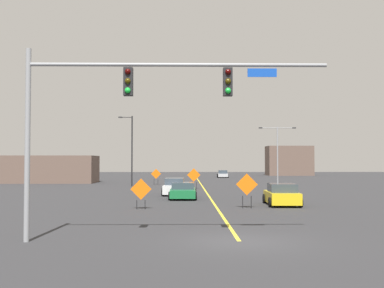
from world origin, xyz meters
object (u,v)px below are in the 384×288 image
street_lamp_far_left (131,148)px  car_silver_mid (223,174)px  car_yellow_far (282,195)px  car_white_approaching (175,187)px  construction_sign_right_shoulder (156,175)px  traffic_signal_assembly (126,99)px  construction_sign_right_lane (194,176)px  street_lamp_far_right (277,149)px  car_green_passing (183,191)px  construction_sign_left_lane (247,186)px  construction_sign_median_near (141,190)px

street_lamp_far_left → car_silver_mid: size_ratio=1.99×
car_yellow_far → car_white_approaching: bearing=127.8°
construction_sign_right_shoulder → car_silver_mid: (10.27, 24.04, -0.66)m
traffic_signal_assembly → construction_sign_right_lane: (3.12, 31.48, -3.90)m
street_lamp_far_right → car_green_passing: bearing=-119.3°
street_lamp_far_left → car_yellow_far: street_lamp_far_left is taller
street_lamp_far_right → car_yellow_far: street_lamp_far_right is taller
traffic_signal_assembly → construction_sign_left_lane: bearing=62.8°
street_lamp_far_right → car_silver_mid: size_ratio=1.75×
construction_sign_left_lane → street_lamp_far_left: bearing=112.2°
traffic_signal_assembly → car_silver_mid: 65.47m
traffic_signal_assembly → car_yellow_far: size_ratio=2.74×
construction_sign_right_lane → car_white_approaching: construction_sign_right_lane is taller
car_white_approaching → car_silver_mid: 42.03m
traffic_signal_assembly → construction_sign_median_near: (-0.51, 11.42, -4.12)m
construction_sign_right_shoulder → traffic_signal_assembly: bearing=-88.0°
construction_sign_median_near → car_green_passing: (2.55, 8.04, -0.58)m
traffic_signal_assembly → street_lamp_far_right: 42.58m
street_lamp_far_right → car_white_approaching: size_ratio=1.70×
construction_sign_right_shoulder → construction_sign_left_lane: 29.75m
construction_sign_median_near → construction_sign_left_lane: bearing=3.9°
traffic_signal_assembly → car_silver_mid: traffic_signal_assembly is taller
construction_sign_right_lane → street_lamp_far_left: bearing=143.8°
street_lamp_far_right → construction_sign_right_shoulder: (-15.15, 0.36, -3.18)m
car_silver_mid → street_lamp_far_right: bearing=-78.7°
street_lamp_far_left → construction_sign_right_lane: size_ratio=3.75×
street_lamp_far_left → car_green_passing: size_ratio=1.79×
construction_sign_right_shoulder → car_yellow_far: construction_sign_right_shoulder is taller
construction_sign_right_shoulder → car_silver_mid: size_ratio=0.48×
construction_sign_right_shoulder → construction_sign_right_lane: size_ratio=0.90×
traffic_signal_assembly → car_green_passing: bearing=84.0°
car_silver_mid → car_yellow_far: 50.89m
car_white_approaching → car_green_passing: 3.96m
traffic_signal_assembly → car_silver_mid: size_ratio=2.73×
car_white_approaching → construction_sign_right_shoulder: bearing=98.9°
street_lamp_far_right → construction_sign_right_lane: 14.13m
street_lamp_far_left → construction_sign_median_near: size_ratio=4.35×
traffic_signal_assembly → street_lamp_far_left: 37.00m
street_lamp_far_left → construction_sign_right_shoulder: (2.68, 3.89, -3.25)m
traffic_signal_assembly → car_green_passing: 20.13m
street_lamp_far_left → street_lamp_far_right: size_ratio=1.14×
traffic_signal_assembly → car_white_approaching: 23.83m
traffic_signal_assembly → car_white_approaching: (1.29, 23.35, -4.59)m
street_lamp_far_left → street_lamp_far_right: (17.82, 3.53, -0.08)m
construction_sign_left_lane → car_yellow_far: (2.60, 1.94, -0.71)m
street_lamp_far_right → construction_sign_median_near: street_lamp_far_right is taller
traffic_signal_assembly → street_lamp_far_right: size_ratio=1.56×
traffic_signal_assembly → construction_sign_right_shoulder: size_ratio=5.70×
street_lamp_far_right → construction_sign_right_lane: bearing=-140.3°
street_lamp_far_right → construction_sign_left_lane: street_lamp_far_right is taller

